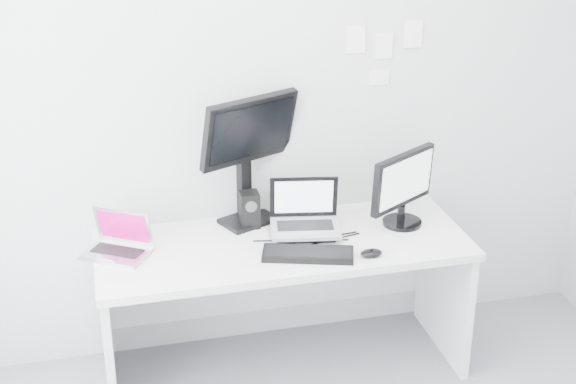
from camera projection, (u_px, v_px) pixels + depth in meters
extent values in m
plane|color=silver|center=(266.00, 98.00, 4.11)|extent=(3.60, 0.00, 3.60)
cube|color=white|center=(283.00, 307.00, 4.19)|extent=(1.80, 0.70, 0.73)
cube|color=#AFAFB4|center=(114.00, 234.00, 3.87)|extent=(0.37, 0.34, 0.22)
cube|color=black|center=(249.00, 210.00, 4.17)|extent=(0.11, 0.11, 0.19)
cube|color=#9D9FA4|center=(305.00, 210.00, 4.06)|extent=(0.38, 0.32, 0.28)
cube|color=black|center=(247.00, 159.00, 4.11)|extent=(0.54, 0.38, 0.69)
cube|color=black|center=(404.00, 188.00, 4.15)|extent=(0.47, 0.40, 0.40)
cube|color=black|center=(308.00, 254.00, 3.90)|extent=(0.45, 0.27, 0.03)
ellipsoid|color=black|center=(371.00, 253.00, 3.90)|extent=(0.11, 0.07, 0.03)
cube|color=white|center=(356.00, 39.00, 4.10)|extent=(0.10, 0.00, 0.14)
cube|color=white|center=(384.00, 45.00, 4.15)|extent=(0.09, 0.00, 0.13)
cube|color=white|center=(413.00, 34.00, 4.16)|extent=(0.10, 0.00, 0.14)
cube|color=white|center=(379.00, 77.00, 4.20)|extent=(0.11, 0.00, 0.08)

